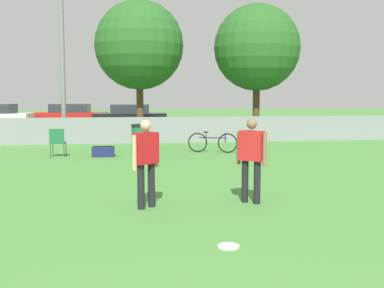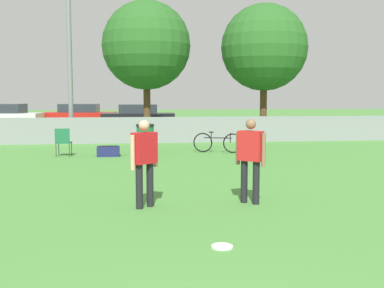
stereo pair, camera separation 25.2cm
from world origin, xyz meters
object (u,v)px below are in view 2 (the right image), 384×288
at_px(light_pole, 69,19).
at_px(player_defender_red, 250,154).
at_px(bicycle_sideline, 218,143).
at_px(tree_near_pole, 146,46).
at_px(gear_bag_sideline, 108,151).
at_px(parked_car_dark, 138,117).
at_px(parked_car_white, 5,117).
at_px(folding_chair_sideline, 63,140).
at_px(player_thrower_red, 144,157).
at_px(parked_car_red, 79,115).
at_px(trash_bin, 145,139).
at_px(frisbee_disc, 222,246).
at_px(tree_far_right, 264,48).

height_order(light_pole, player_defender_red, light_pole).
bearing_deg(bicycle_sideline, tree_near_pole, 131.87).
distance_m(gear_bag_sideline, parked_car_dark, 12.96).
height_order(bicycle_sideline, parked_car_white, parked_car_white).
bearing_deg(folding_chair_sideline, parked_car_white, -65.98).
relative_size(player_thrower_red, parked_car_red, 0.34).
distance_m(bicycle_sideline, parked_car_red, 15.72).
height_order(trash_bin, gear_bag_sideline, trash_bin).
height_order(player_thrower_red, parked_car_red, player_thrower_red).
xyz_separation_m(frisbee_disc, parked_car_red, (-4.61, 24.76, 0.69)).
height_order(tree_near_pole, parked_car_dark, tree_near_pole).
relative_size(tree_near_pole, parked_car_red, 1.35).
height_order(gear_bag_sideline, parked_car_red, parked_car_red).
height_order(player_defender_red, trash_bin, player_defender_red).
distance_m(player_defender_red, frisbee_disc, 2.89).
distance_m(tree_near_pole, tree_far_right, 5.38).
distance_m(tree_far_right, player_defender_red, 13.87).
xyz_separation_m(tree_far_right, player_defender_red, (-3.77, -12.95, -3.23)).
bearing_deg(tree_near_pole, parked_car_white, 138.52).
bearing_deg(gear_bag_sideline, player_defender_red, -67.38).
bearing_deg(trash_bin, parked_car_red, 104.67).
height_order(light_pole, parked_car_white, light_pole).
height_order(tree_far_right, parked_car_dark, tree_far_right).
xyz_separation_m(player_thrower_red, gear_bag_sideline, (-1.05, 7.41, -0.77)).
bearing_deg(tree_far_right, bicycle_sideline, -120.67).
bearing_deg(player_thrower_red, parked_car_white, 71.94).
bearing_deg(parked_car_red, light_pole, -80.06).
height_order(tree_near_pole, parked_car_red, tree_near_pole).
xyz_separation_m(bicycle_sideline, parked_car_white, (-10.50, 12.93, 0.36)).
bearing_deg(frisbee_disc, light_pole, 104.70).
bearing_deg(light_pole, folding_chair_sideline, -86.25).
bearing_deg(tree_near_pole, tree_far_right, -6.38).
distance_m(light_pole, parked_car_dark, 9.77).
bearing_deg(tree_far_right, light_pole, -173.78).
distance_m(tree_near_pole, parked_car_dark, 7.56).
height_order(folding_chair_sideline, bicycle_sideline, folding_chair_sideline).
bearing_deg(player_defender_red, frisbee_disc, -71.37).
xyz_separation_m(parked_car_red, parked_car_dark, (3.70, -2.02, -0.01)).
bearing_deg(bicycle_sideline, parked_car_white, 148.76).
bearing_deg(frisbee_disc, trash_bin, 94.47).
bearing_deg(folding_chair_sideline, player_defender_red, 123.79).
relative_size(player_defender_red, parked_car_white, 0.37).
bearing_deg(parked_car_dark, parked_car_white, 178.64).
xyz_separation_m(light_pole, gear_bag_sideline, (1.78, -4.71, -4.99)).
bearing_deg(frisbee_disc, bicycle_sideline, 80.42).
bearing_deg(parked_car_white, folding_chair_sideline, -61.31).
bearing_deg(bicycle_sideline, folding_chair_sideline, -156.16).
bearing_deg(frisbee_disc, parked_car_red, 100.55).
distance_m(tree_near_pole, player_thrower_red, 14.06).
xyz_separation_m(player_thrower_red, parked_car_dark, (0.08, 20.31, -0.24)).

